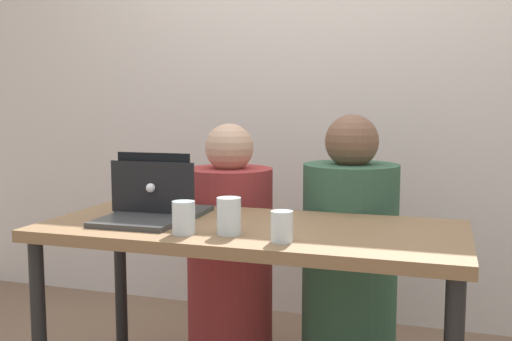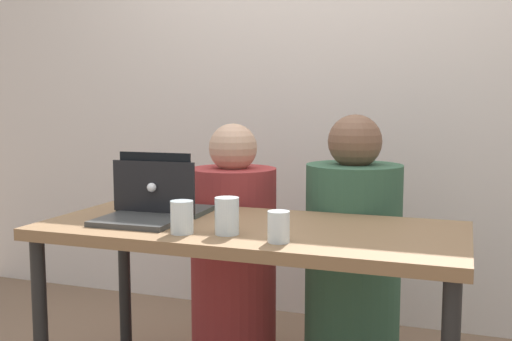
% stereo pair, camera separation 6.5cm
% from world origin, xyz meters
% --- Properties ---
extents(back_wall, '(4.50, 0.10, 2.37)m').
position_xyz_m(back_wall, '(0.00, 1.27, 1.19)').
color(back_wall, beige).
rests_on(back_wall, ground).
extents(desk, '(1.43, 0.63, 0.75)m').
position_xyz_m(desk, '(0.00, 0.00, 0.67)').
color(desk, brown).
rests_on(desk, ground).
extents(person_on_left, '(0.46, 0.46, 1.08)m').
position_xyz_m(person_on_left, '(-0.26, 0.51, 0.48)').
color(person_on_left, '#9C3131').
rests_on(person_on_left, ground).
extents(person_on_right, '(0.46, 0.46, 1.12)m').
position_xyz_m(person_on_right, '(0.26, 0.51, 0.50)').
color(person_on_right, '#345A41').
rests_on(person_on_right, ground).
extents(laptop_front_left, '(0.29, 0.28, 0.24)m').
position_xyz_m(laptop_front_left, '(-0.37, -0.05, 0.80)').
color(laptop_front_left, '#3A3A39').
rests_on(laptop_front_left, desk).
extents(laptop_back_left, '(0.33, 0.24, 0.20)m').
position_xyz_m(laptop_back_left, '(-0.38, 0.08, 0.80)').
color(laptop_back_left, '#333C3A').
rests_on(laptop_back_left, desk).
extents(water_glass_left, '(0.07, 0.07, 0.11)m').
position_xyz_m(water_glass_left, '(-0.16, -0.19, 0.80)').
color(water_glass_left, silver).
rests_on(water_glass_left, desk).
extents(water_glass_right, '(0.07, 0.07, 0.09)m').
position_xyz_m(water_glass_right, '(0.17, -0.21, 0.79)').
color(water_glass_right, silver).
rests_on(water_glass_right, desk).
extents(water_glass_center, '(0.08, 0.08, 0.12)m').
position_xyz_m(water_glass_center, '(-0.02, -0.16, 0.80)').
color(water_glass_center, silver).
rests_on(water_glass_center, desk).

